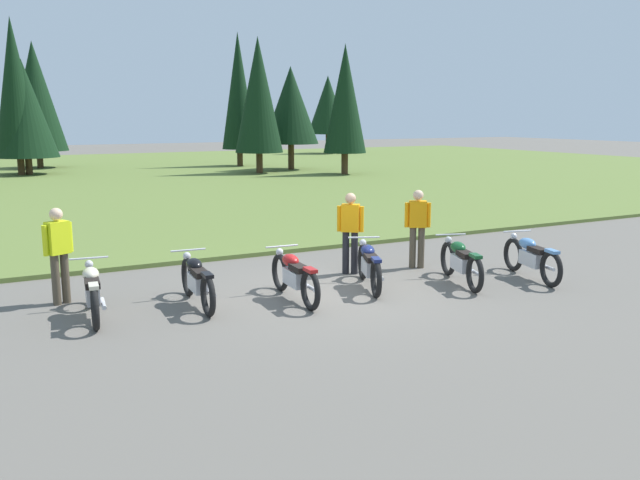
% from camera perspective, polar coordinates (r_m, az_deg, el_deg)
% --- Properties ---
extents(ground_plane, '(140.00, 140.00, 0.00)m').
position_cam_1_polar(ground_plane, '(12.29, 1.32, -4.58)').
color(ground_plane, '#605B54').
extents(grass_moorland, '(80.00, 44.00, 0.10)m').
position_cam_1_polar(grass_moorland, '(36.63, -18.85, 4.99)').
color(grass_moorland, '#5B7033').
rests_on(grass_moorland, ground).
extents(forest_treeline, '(32.57, 26.75, 8.30)m').
position_cam_1_polar(forest_treeline, '(41.97, -15.86, 11.54)').
color(forest_treeline, '#47331E').
rests_on(forest_treeline, ground).
extents(motorcycle_cream, '(0.62, 2.10, 0.88)m').
position_cam_1_polar(motorcycle_cream, '(11.36, -18.77, -4.12)').
color(motorcycle_cream, black).
rests_on(motorcycle_cream, ground).
extents(motorcycle_black, '(0.62, 2.10, 0.88)m').
position_cam_1_polar(motorcycle_black, '(11.62, -10.39, -3.41)').
color(motorcycle_black, black).
rests_on(motorcycle_black, ground).
extents(motorcycle_red, '(0.62, 2.10, 0.88)m').
position_cam_1_polar(motorcycle_red, '(11.79, -2.20, -3.04)').
color(motorcycle_red, black).
rests_on(motorcycle_red, ground).
extents(motorcycle_navy, '(0.96, 1.99, 0.88)m').
position_cam_1_polar(motorcycle_navy, '(12.65, 4.19, -2.12)').
color(motorcycle_navy, black).
rests_on(motorcycle_navy, ground).
extents(motorcycle_british_green, '(0.87, 2.02, 0.88)m').
position_cam_1_polar(motorcycle_british_green, '(13.21, 11.87, -1.78)').
color(motorcycle_british_green, black).
rests_on(motorcycle_british_green, ground).
extents(motorcycle_sky_blue, '(0.76, 2.06, 0.88)m').
position_cam_1_polar(motorcycle_sky_blue, '(13.97, 17.50, -1.38)').
color(motorcycle_sky_blue, black).
rests_on(motorcycle_sky_blue, ground).
extents(rider_near_row_end, '(0.51, 0.35, 1.67)m').
position_cam_1_polar(rider_near_row_end, '(12.27, -21.32, -0.79)').
color(rider_near_row_end, '#4C4233').
rests_on(rider_near_row_end, ground).
extents(rider_checking_bike, '(0.45, 0.40, 1.67)m').
position_cam_1_polar(rider_checking_bike, '(13.65, 2.59, 1.01)').
color(rider_checking_bike, black).
rests_on(rider_checking_bike, ground).
extents(rider_with_back_turned, '(0.49, 0.37, 1.67)m').
position_cam_1_polar(rider_with_back_turned, '(14.33, 8.28, 1.36)').
color(rider_with_back_turned, '#4C4233').
rests_on(rider_with_back_turned, ground).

